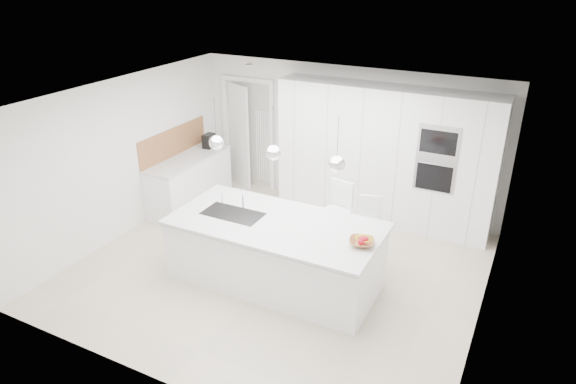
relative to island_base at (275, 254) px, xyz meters
The scene contains 28 objects.
floor 0.53m from the island_base, 108.43° to the left, with size 5.50×5.50×0.00m, color beige.
wall_back 2.92m from the island_base, 92.05° to the left, with size 5.50×5.50×0.00m, color white.
wall_left 2.98m from the island_base, behind, with size 5.00×5.00×0.00m, color white.
ceiling 2.09m from the island_base, 108.43° to the left, with size 5.50×5.50×0.00m, color white.
tall_cabinets 2.69m from the island_base, 74.36° to the left, with size 3.60×0.60×2.30m, color white.
oven_stack 2.86m from the island_base, 53.85° to the left, with size 0.62×0.04×1.05m, color #A5A5A8, non-canonical shape.
doorway_frame 3.50m from the island_base, 126.50° to the left, with size 1.11×0.08×2.13m, color white, non-canonical shape.
hallway_door 3.61m from the island_base, 130.22° to the left, with size 0.82×0.04×2.00m, color white.
radiator 3.28m from the island_base, 122.08° to the left, with size 0.32×0.04×1.40m, color white, non-canonical shape.
left_base_cabinets 2.96m from the island_base, 149.53° to the left, with size 0.60×1.80×0.86m, color white.
left_worktop 2.99m from the island_base, 149.53° to the left, with size 0.62×1.82×0.04m, color silver.
oak_backsplash 3.29m from the island_base, 152.14° to the left, with size 0.02×1.80×0.50m, color #A56C40.
island_base is the anchor object (origin of this frame).
island_worktop 0.45m from the island_base, 90.00° to the left, with size 2.84×1.40×0.04m, color silver.
island_sink 0.76m from the island_base, behind, with size 0.84×0.44×0.18m, color #3F3F42, non-canonical shape.
island_tap 0.89m from the island_base, 161.57° to the left, with size 0.02×0.02×0.30m, color white.
pendant_left 1.70m from the island_base, behind, with size 0.20×0.20×0.20m, color white.
pendant_mid 1.47m from the island_base, 146.31° to the right, with size 0.20×0.20×0.20m, color white.
pendant_right 1.70m from the island_base, ahead, with size 0.20×0.20×0.20m, color white.
fruit_bowl 1.32m from the island_base, ahead, with size 0.31×0.31×0.08m, color #A56C40.
espresso_machine 3.36m from the island_base, 139.92° to the left, with size 0.16×0.24×0.26m, color black.
bar_stool_left 1.12m from the island_base, 62.29° to the left, with size 0.39×0.54×1.18m, color white, non-canonical shape.
bar_stool_right 1.37m from the island_base, 45.48° to the left, with size 0.35×0.48×1.05m, color white, non-canonical shape.
apple_a 1.37m from the island_base, ahead, with size 0.08×0.08×0.08m, color #B60D1E.
apple_b 1.35m from the island_base, ahead, with size 0.08×0.08×0.08m, color #B60D1E.
apple_c 1.36m from the island_base, ahead, with size 0.08×0.08×0.08m, color #B60D1E.
apple_extra_3 1.34m from the island_base, ahead, with size 0.08×0.08×0.08m, color #B60D1E.
banana_bunch 1.38m from the island_base, ahead, with size 0.21×0.21×0.03m, color yellow.
Camera 1 is at (2.99, -5.58, 4.08)m, focal length 32.00 mm.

